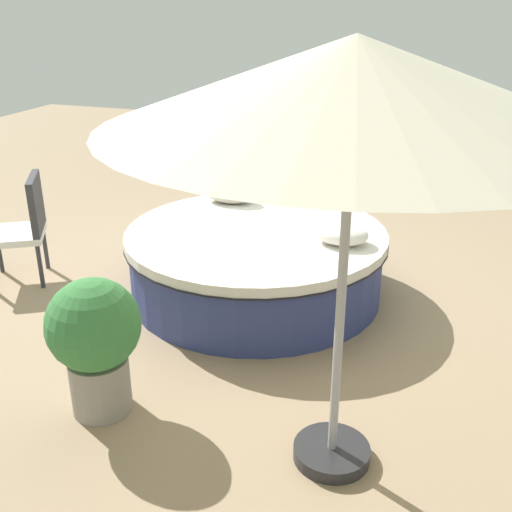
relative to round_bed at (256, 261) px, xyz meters
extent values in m
plane|color=#9E8466|center=(0.00, 0.00, -0.30)|extent=(16.00, 16.00, 0.00)
cylinder|color=navy|center=(0.00, 0.00, -0.05)|extent=(2.17, 2.17, 0.51)
cylinder|color=black|center=(0.00, 0.00, 0.20)|extent=(2.25, 2.25, 0.01)
cylinder|color=silver|center=(0.00, 0.00, 0.25)|extent=(2.24, 2.24, 0.09)
ellipsoid|color=white|center=(0.75, -0.05, 0.37)|extent=(0.44, 0.33, 0.16)
ellipsoid|color=beige|center=(-0.48, 0.64, 0.38)|extent=(0.51, 0.28, 0.19)
cylinder|color=#333338|center=(-1.86, -0.53, -0.09)|extent=(0.04, 0.04, 0.42)
cylinder|color=#333338|center=(-2.09, -0.15, -0.09)|extent=(0.04, 0.04, 0.42)
cube|color=white|center=(-2.16, -0.45, 0.15)|extent=(0.70, 0.70, 0.06)
cube|color=#333338|center=(-1.97, -0.33, 0.43)|extent=(0.32, 0.48, 0.50)
cylinder|color=#262628|center=(1.09, -1.86, -0.26)|extent=(0.44, 0.44, 0.08)
cylinder|color=#99999E|center=(1.09, -1.86, 0.84)|extent=(0.05, 0.05, 2.28)
cone|color=beige|center=(1.09, -1.86, 1.79)|extent=(2.33, 2.33, 0.41)
cylinder|color=gray|center=(-0.40, -1.88, -0.12)|extent=(0.38, 0.38, 0.37)
sphere|color=#387A3D|center=(-0.40, -1.88, 0.31)|extent=(0.58, 0.58, 0.58)
camera|label=1|loc=(1.58, -4.60, 2.15)|focal=42.74mm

